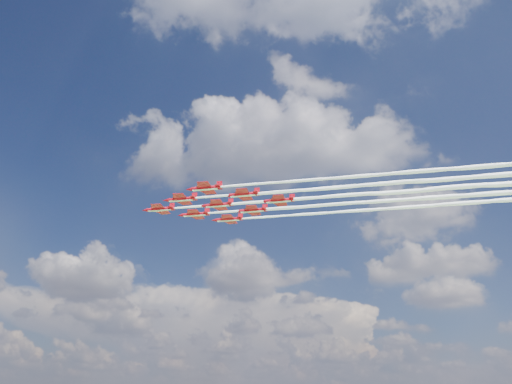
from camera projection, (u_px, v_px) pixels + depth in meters
The scene contains 8 objects.
jet_lead at pixel (375, 193), 140.75m from camera, with size 135.81×8.84×2.59m.
jet_row2_port at pixel (411, 182), 133.23m from camera, with size 135.81×8.84×2.59m.
jet_row2_starb at pixel (407, 199), 144.95m from camera, with size 135.81×8.84×2.59m.
jet_row3_port at pixel (451, 168), 125.72m from camera, with size 135.81×8.84×2.59m.
jet_row3_centre at pixel (443, 188), 137.44m from camera, with size 135.81×8.84×2.59m.
jet_row3_starb at pixel (437, 205), 149.16m from camera, with size 135.81×8.84×2.59m.
jet_row4_port at pixel (484, 176), 129.93m from camera, with size 135.81×8.84×2.59m.
jet_row4_starb at pixel (474, 195), 141.65m from camera, with size 135.81×8.84×2.59m.
Camera 1 is at (37.85, -129.75, 24.90)m, focal length 35.00 mm.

